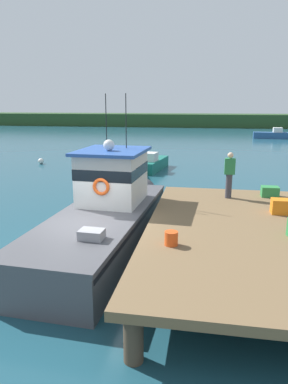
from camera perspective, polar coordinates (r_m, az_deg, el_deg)
name	(u,v)px	position (r m, az deg, el deg)	size (l,w,h in m)	color
ground_plane	(89,257)	(10.98, -8.77, -10.25)	(200.00, 200.00, 0.00)	#1E4C5B
dock	(258,233)	(10.16, 17.77, -6.31)	(6.00, 9.00, 1.20)	#4C3D2D
main_fishing_boat	(107,213)	(11.68, -5.91, -3.36)	(2.99, 9.89, 4.80)	#4C4C51
crate_stack_near_edge	(270,192)	(13.61, 19.52, 0.06)	(0.60, 0.44, 0.37)	#2D8442
crate_stack_mid_dock	(281,206)	(11.64, 21.16, -2.18)	(0.60, 0.44, 0.45)	orange
bait_bucket	(171,238)	(8.54, 4.39, -7.41)	(0.32, 0.32, 0.34)	#E04C19
deckhand_by_the_boat	(229,174)	(12.87, 13.52, 2.79)	(0.36, 0.22, 1.63)	#383842
moored_boat_off_the_point	(150,164)	(24.19, 1.03, 4.46)	(1.86, 5.17, 1.29)	#196B5B
moored_boat_outer_mooring	(274,135)	(49.54, 20.14, 8.61)	(5.57, 1.65, 1.40)	#285184
mooring_buoy_outer	(41,161)	(28.10, -16.19, 4.77)	(0.43, 0.43, 0.43)	silver
mooring_buoy_channel_marker	(242,198)	(16.98, 15.39, -0.99)	(0.45, 0.45, 0.45)	red
far_shoreline	(190,120)	(71.60, 7.41, 11.35)	(120.00, 8.00, 2.40)	#284723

